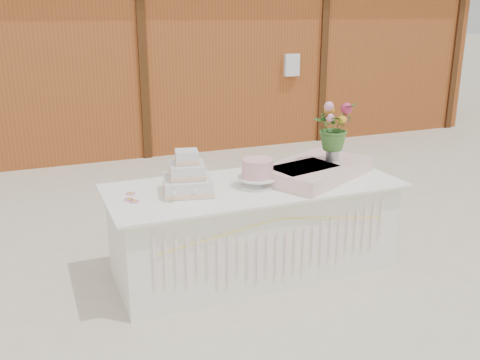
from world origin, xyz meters
The scene contains 9 objects.
ground centered at (0.00, 0.00, 0.00)m, with size 80.00×80.00×0.00m, color beige.
barn centered at (-0.01, 5.99, 1.68)m, with size 12.60×4.60×3.30m.
cake_table centered at (0.00, 0.00, 0.39)m, with size 2.40×1.00×0.77m.
wedding_cake centered at (-0.56, 0.01, 0.89)m, with size 0.44×0.44×0.34m.
pink_cake_stand centered at (0.00, -0.06, 0.90)m, with size 0.32×0.32×0.23m.
satin_runner centered at (0.57, -0.01, 0.83)m, with size 0.99×0.57×0.12m, color beige.
flower_vase centered at (0.73, 0.00, 0.97)m, with size 0.11×0.11×0.15m, color #A3A3A8.
bouquet centered at (0.73, 0.00, 1.24)m, with size 0.36×0.31×0.40m, color #3D6F2C.
loose_flowers centered at (-1.01, 0.08, 0.78)m, with size 0.15×0.35×0.02m, color #CB7C8E, non-canonical shape.
Camera 1 is at (-1.68, -3.80, 2.12)m, focal length 40.00 mm.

